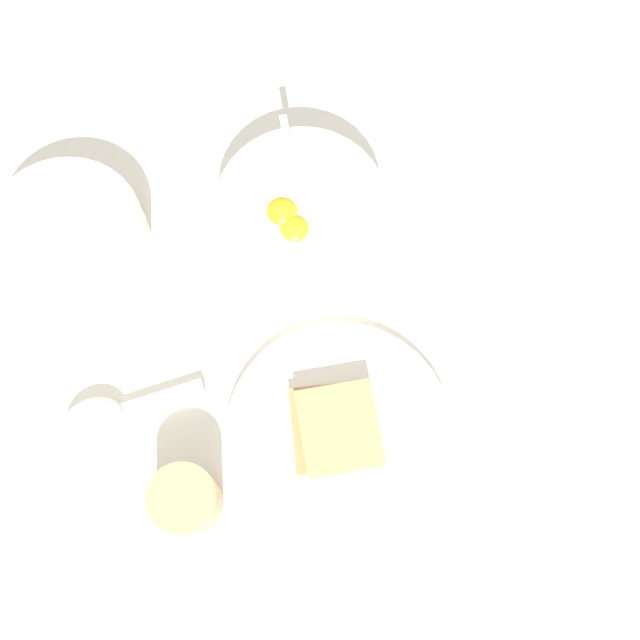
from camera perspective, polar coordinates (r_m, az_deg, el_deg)
ground_plane at (r=0.88m, az=0.10°, el=-0.49°), size 3.00×3.00×0.00m
egg_bowl at (r=0.88m, az=-1.21°, el=6.76°), size 0.17×0.17×0.08m
toast_plate at (r=0.85m, az=1.25°, el=-7.23°), size 0.22×0.22×0.01m
toast_sandwich at (r=0.83m, az=0.99°, el=-6.95°), size 0.10×0.11×0.02m
soup_spoon at (r=0.87m, az=-13.59°, el=-5.97°), size 0.14×0.06×0.03m
congee_bowl at (r=0.91m, az=-15.79°, el=5.08°), size 0.15×0.15×0.05m
drinking_cup at (r=0.82m, az=-8.63°, el=-11.35°), size 0.06×0.06×0.06m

